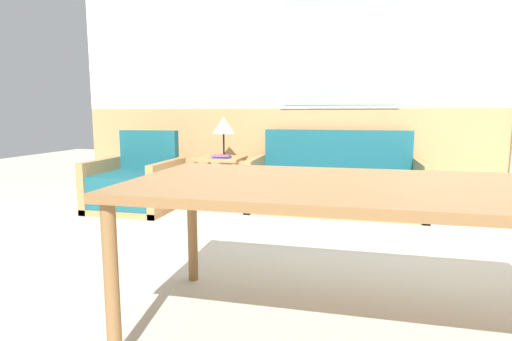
{
  "coord_description": "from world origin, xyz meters",
  "views": [
    {
      "loc": [
        -0.23,
        -2.14,
        1.03
      ],
      "look_at": [
        -1.01,
        1.18,
        0.54
      ],
      "focal_mm": 28.0,
      "sensor_mm": 36.0,
      "label": 1
    }
  ],
  "objects_px": {
    "couch": "(334,187)",
    "table_lamp": "(224,126)",
    "armchair": "(136,186)",
    "dining_table": "(373,196)",
    "side_table": "(221,166)"
  },
  "relations": [
    {
      "from": "couch",
      "to": "table_lamp",
      "type": "bearing_deg",
      "value": 175.62
    },
    {
      "from": "armchair",
      "to": "table_lamp",
      "type": "distance_m",
      "value": 1.17
    },
    {
      "from": "couch",
      "to": "armchair",
      "type": "xyz_separation_m",
      "value": [
        -2.09,
        -0.44,
        -0.0
      ]
    },
    {
      "from": "couch",
      "to": "table_lamp",
      "type": "xyz_separation_m",
      "value": [
        -1.26,
        0.1,
        0.63
      ]
    },
    {
      "from": "side_table",
      "to": "dining_table",
      "type": "height_order",
      "value": "dining_table"
    },
    {
      "from": "table_lamp",
      "to": "dining_table",
      "type": "relative_size",
      "value": 0.21
    },
    {
      "from": "table_lamp",
      "to": "dining_table",
      "type": "xyz_separation_m",
      "value": [
        1.51,
        -2.58,
        -0.22
      ]
    },
    {
      "from": "dining_table",
      "to": "side_table",
      "type": "bearing_deg",
      "value": 121.43
    },
    {
      "from": "armchair",
      "to": "side_table",
      "type": "height_order",
      "value": "armchair"
    },
    {
      "from": "armchair",
      "to": "side_table",
      "type": "distance_m",
      "value": 0.95
    },
    {
      "from": "side_table",
      "to": "armchair",
      "type": "bearing_deg",
      "value": -150.86
    },
    {
      "from": "couch",
      "to": "table_lamp",
      "type": "height_order",
      "value": "table_lamp"
    },
    {
      "from": "armchair",
      "to": "table_lamp",
      "type": "xyz_separation_m",
      "value": [
        0.82,
        0.54,
        0.64
      ]
    },
    {
      "from": "side_table",
      "to": "dining_table",
      "type": "relative_size",
      "value": 0.25
    },
    {
      "from": "couch",
      "to": "table_lamp",
      "type": "distance_m",
      "value": 1.42
    }
  ]
}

